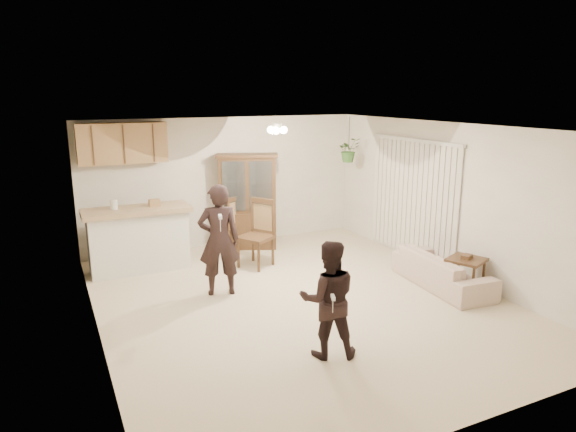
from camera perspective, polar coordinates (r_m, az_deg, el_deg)
name	(u,v)px	position (r m, az deg, el deg)	size (l,w,h in m)	color
floor	(299,301)	(7.59, 1.24, -9.37)	(6.50, 6.50, 0.00)	beige
ceiling	(300,128)	(7.00, 1.35, 9.80)	(5.50, 6.50, 0.02)	white
wall_back	(225,182)	(10.14, -7.04, 3.78)	(5.50, 0.02, 2.50)	silver
wall_front	(472,300)	(4.68, 19.81, -8.78)	(5.50, 0.02, 2.50)	silver
wall_left	(92,242)	(6.48, -20.99, -2.67)	(0.02, 6.50, 2.50)	silver
wall_right	(450,200)	(8.76, 17.56, 1.69)	(0.02, 6.50, 2.50)	silver
breakfast_bar	(139,242)	(9.03, -16.24, -2.79)	(1.60, 0.55, 1.00)	silver
bar_top	(137,210)	(8.89, -16.47, 0.61)	(1.75, 0.70, 0.08)	tan
upper_cabinets	(122,143)	(9.43, -17.93, 7.70)	(1.50, 0.34, 0.70)	olive
vertical_blinds	(412,199)	(9.43, 13.62, 1.82)	(0.06, 2.30, 2.10)	beige
ceiling_fixture	(277,129)	(8.18, -1.25, 9.65)	(0.36, 0.36, 0.20)	#FFEFBF
hanging_plant	(349,150)	(10.28, 6.76, 7.30)	(0.43, 0.37, 0.48)	#2C6127
plant_cord	(349,133)	(10.25, 6.82, 9.11)	(0.01, 0.01, 0.65)	#29241E
sofa	(443,264)	(8.36, 16.82, -5.11)	(1.87, 0.73, 0.73)	beige
adult	(219,236)	(7.62, -7.69, -2.23)	(0.66, 0.43, 1.80)	black
child	(328,300)	(5.89, 4.51, -9.32)	(0.66, 0.51, 1.35)	black
china_hutch	(248,202)	(9.89, -4.49, 1.54)	(1.24, 0.85, 1.83)	#372214
side_table	(465,275)	(8.21, 19.09, -6.24)	(0.65, 0.65, 0.61)	#372214
chair_bar	(171,247)	(9.34, -12.86, -3.42)	(0.56, 0.56, 1.00)	#372214
chair_hutch_left	(256,248)	(8.93, -3.62, -3.58)	(0.72, 0.72, 1.17)	#372214
chair_hutch_right	(229,234)	(10.00, -6.60, -1.95)	(0.63, 0.63, 1.05)	#372214
controller_adult	(220,217)	(7.15, -7.55, -0.07)	(0.04, 0.15, 0.04)	white
controller_child	(333,297)	(5.53, 5.02, -9.00)	(0.04, 0.12, 0.04)	white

